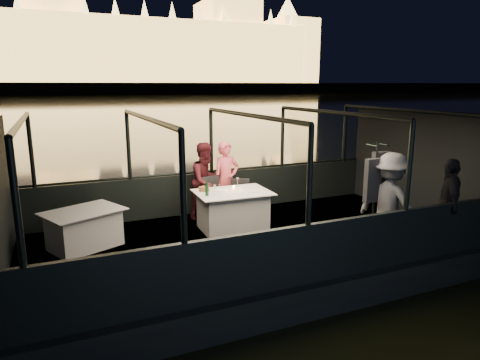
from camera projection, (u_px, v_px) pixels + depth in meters
name	position (u px, v px, depth m)	size (l,w,h in m)	color
river_water	(70.00, 103.00, 79.68)	(500.00, 500.00, 0.00)	black
boat_hull	(248.00, 264.00, 8.11)	(8.60, 4.40, 1.00)	black
boat_deck	(249.00, 240.00, 8.01)	(8.00, 4.00, 0.04)	black
gunwale_port	(212.00, 192.00, 9.70)	(8.00, 0.08, 0.90)	black
gunwale_starboard	(307.00, 254.00, 6.12)	(8.00, 0.08, 0.90)	black
cabin_glass_port	(211.00, 141.00, 9.44)	(8.00, 0.02, 1.40)	#99B2B2
cabin_glass_starboard	(310.00, 176.00, 5.87)	(8.00, 0.02, 1.40)	#99B2B2
cabin_roof_glass	(249.00, 115.00, 7.50)	(8.00, 4.00, 0.02)	#99B2B2
end_wall_aft	(415.00, 163.00, 9.31)	(0.02, 4.00, 2.30)	black
canopy_ribs	(249.00, 179.00, 7.75)	(8.00, 4.00, 2.30)	black
embankment	(57.00, 90.00, 195.75)	(400.00, 140.00, 6.00)	#423D33
parliament_building	(52.00, 14.00, 158.33)	(220.00, 32.00, 60.00)	#F2D18C
dining_table_central	(233.00, 210.00, 8.49)	(1.45, 1.05, 0.77)	white
dining_table_aft	(84.00, 227.00, 7.51)	(1.28, 0.92, 0.68)	silver
chair_port_left	(214.00, 201.00, 8.91)	(0.44, 0.44, 0.93)	black
chair_port_right	(243.00, 199.00, 9.08)	(0.40, 0.40, 0.85)	black
coat_stand	(374.00, 199.00, 7.33)	(0.53, 0.42, 1.89)	black
person_woman_coral	(226.00, 182.00, 9.30)	(0.59, 0.39, 1.64)	#DE5062
person_man_maroon	(206.00, 184.00, 9.11)	(0.79, 0.61, 1.64)	#411218
passenger_stripe	(390.00, 204.00, 7.22)	(1.12, 0.63, 1.73)	silver
passenger_dark	(449.00, 200.00, 7.46)	(0.94, 0.39, 1.60)	black
wine_bottle	(207.00, 188.00, 8.07)	(0.07, 0.07, 0.31)	#153A1C
bread_basket	(204.00, 189.00, 8.46)	(0.21, 0.21, 0.09)	brown
amber_candle	(233.00, 188.00, 8.57)	(0.05, 0.05, 0.08)	#FF9C3F
plate_near	(251.00, 191.00, 8.44)	(0.26, 0.26, 0.02)	white
plate_far	(219.00, 190.00, 8.50)	(0.25, 0.25, 0.02)	white
wine_glass_white	(215.00, 189.00, 8.19)	(0.06, 0.06, 0.19)	white
wine_glass_red	(238.00, 182.00, 8.79)	(0.06, 0.06, 0.19)	silver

